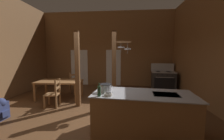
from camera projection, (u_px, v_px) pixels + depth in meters
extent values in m
cube|color=brown|center=(90.00, 116.00, 4.07)|extent=(8.14, 8.83, 0.10)
cube|color=brown|center=(107.00, 49.00, 7.87)|extent=(8.14, 0.14, 4.20)
cube|color=white|center=(79.00, 67.00, 8.06)|extent=(1.00, 0.01, 2.05)
cube|color=white|center=(113.00, 68.00, 7.89)|extent=(0.84, 0.01, 2.05)
cube|color=olive|center=(142.00, 114.00, 3.01)|extent=(2.17, 1.08, 0.92)
cube|color=#A8AAB2|center=(143.00, 94.00, 2.96)|extent=(2.24, 1.15, 0.02)
cube|color=black|center=(166.00, 94.00, 2.87)|extent=(0.55, 0.44, 0.00)
cube|color=black|center=(141.00, 123.00, 3.48)|extent=(1.99, 0.22, 0.10)
cube|color=#2E2E2E|center=(163.00, 81.00, 6.88)|extent=(1.17, 0.86, 0.90)
cube|color=black|center=(164.00, 83.00, 6.51)|extent=(0.93, 0.10, 0.52)
cylinder|color=#A8AAB2|center=(165.00, 78.00, 6.45)|extent=(0.82, 0.10, 0.02)
cube|color=#A8AAB2|center=(163.00, 72.00, 6.83)|extent=(1.21, 0.91, 0.03)
cube|color=#A8AAB2|center=(162.00, 67.00, 7.16)|extent=(1.14, 0.15, 0.40)
cylinder|color=black|center=(169.00, 72.00, 6.63)|extent=(0.22, 0.22, 0.01)
cylinder|color=black|center=(159.00, 72.00, 6.72)|extent=(0.22, 0.22, 0.01)
cylinder|color=black|center=(168.00, 71.00, 6.93)|extent=(0.22, 0.22, 0.01)
cylinder|color=black|center=(158.00, 71.00, 7.02)|extent=(0.22, 0.22, 0.01)
cylinder|color=black|center=(172.00, 75.00, 6.39)|extent=(0.05, 0.03, 0.04)
cylinder|color=black|center=(167.00, 75.00, 6.43)|extent=(0.05, 0.03, 0.04)
cylinder|color=black|center=(162.00, 75.00, 6.47)|extent=(0.05, 0.03, 0.04)
cylinder|color=black|center=(158.00, 75.00, 6.51)|extent=(0.05, 0.03, 0.04)
cube|color=brown|center=(114.00, 70.00, 4.55)|extent=(0.15, 0.15, 2.55)
cube|color=brown|center=(121.00, 42.00, 4.46)|extent=(0.63, 0.14, 0.06)
cylinder|color=#A8AAB2|center=(121.00, 44.00, 4.46)|extent=(0.01, 0.01, 0.15)
cylinder|color=#A8AAB2|center=(121.00, 47.00, 4.48)|extent=(0.24, 0.24, 0.04)
cylinder|color=#A8AAB2|center=(121.00, 50.00, 4.48)|extent=(0.02, 0.02, 0.14)
cylinder|color=#A8AAB2|center=(127.00, 45.00, 4.47)|extent=(0.01, 0.01, 0.21)
cylinder|color=#A8AAB2|center=(127.00, 49.00, 4.48)|extent=(0.25, 0.25, 0.04)
cylinder|color=#A8AAB2|center=(127.00, 52.00, 4.49)|extent=(0.02, 0.02, 0.14)
cube|color=brown|center=(78.00, 69.00, 4.62)|extent=(0.14, 0.14, 2.55)
cube|color=olive|center=(59.00, 82.00, 5.43)|extent=(1.72, 0.94, 0.06)
cube|color=olive|center=(46.00, 88.00, 5.91)|extent=(0.08, 0.08, 0.68)
cube|color=olive|center=(82.00, 89.00, 5.81)|extent=(0.08, 0.08, 0.68)
cube|color=olive|center=(35.00, 93.00, 5.14)|extent=(0.08, 0.08, 0.68)
cube|color=olive|center=(76.00, 94.00, 5.04)|extent=(0.08, 0.08, 0.68)
cube|color=#9E7044|center=(76.00, 84.00, 6.29)|extent=(0.62, 0.62, 0.04)
cube|color=#9E7044|center=(82.00, 89.00, 6.32)|extent=(0.07, 0.07, 0.41)
cube|color=#9E7044|center=(74.00, 90.00, 6.05)|extent=(0.07, 0.07, 0.41)
cube|color=#9E7044|center=(77.00, 82.00, 6.56)|extent=(0.07, 0.07, 0.95)
cube|color=#9E7044|center=(70.00, 83.00, 6.29)|extent=(0.07, 0.07, 0.95)
cube|color=#9E7044|center=(74.00, 75.00, 6.38)|extent=(0.27, 0.31, 0.07)
cube|color=#9E7044|center=(74.00, 79.00, 6.40)|extent=(0.27, 0.31, 0.07)
cube|color=#9E7044|center=(52.00, 94.00, 4.66)|extent=(0.50, 0.50, 0.04)
cube|color=#9E7044|center=(44.00, 103.00, 4.48)|extent=(0.06, 0.06, 0.41)
cube|color=#9E7044|center=(49.00, 99.00, 4.86)|extent=(0.06, 0.06, 0.41)
cube|color=#9E7044|center=(56.00, 94.00, 4.47)|extent=(0.06, 0.06, 0.95)
cube|color=#9E7044|center=(60.00, 91.00, 4.85)|extent=(0.06, 0.06, 0.95)
cube|color=#9E7044|center=(57.00, 82.00, 4.62)|extent=(0.09, 0.38, 0.07)
cube|color=#9E7044|center=(58.00, 88.00, 4.64)|extent=(0.09, 0.38, 0.07)
cube|color=navy|center=(1.00, 111.00, 3.74)|extent=(0.24, 0.33, 0.48)
cube|color=navy|center=(6.00, 114.00, 3.73)|extent=(0.07, 0.23, 0.17)
cylinder|color=black|center=(1.00, 109.00, 3.85)|extent=(0.04, 0.04, 0.38)
sphere|color=navy|center=(0.00, 103.00, 3.72)|extent=(0.29, 0.29, 0.27)
cylinder|color=#A8AAB2|center=(106.00, 88.00, 3.03)|extent=(0.25, 0.25, 0.18)
cylinder|color=black|center=(106.00, 84.00, 3.02)|extent=(0.26, 0.26, 0.01)
cylinder|color=#A8AAB2|center=(99.00, 86.00, 3.04)|extent=(0.05, 0.02, 0.02)
cylinder|color=#A8AAB2|center=(112.00, 86.00, 3.01)|extent=(0.05, 0.02, 0.02)
cylinder|color=silver|center=(108.00, 95.00, 2.76)|extent=(0.16, 0.16, 0.06)
cylinder|color=black|center=(108.00, 93.00, 2.76)|extent=(0.13, 0.13, 0.00)
cylinder|color=#2D5638|center=(99.00, 91.00, 2.73)|extent=(0.07, 0.07, 0.20)
cylinder|color=#2D5638|center=(99.00, 85.00, 2.72)|extent=(0.03, 0.03, 0.07)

